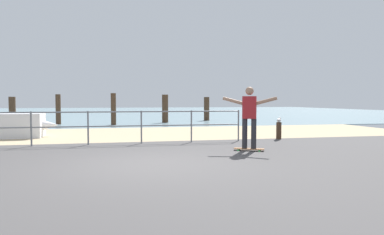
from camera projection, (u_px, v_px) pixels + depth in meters
The scene contains 13 objects.
ground_plane at pixel (150, 175), 6.30m from camera, with size 24.00×10.00×0.04m, color #474444.
beach_strip at pixel (132, 134), 14.11m from camera, with size 24.00×6.00×0.04m, color tan.
sea_surface at pixel (123, 112), 41.44m from camera, with size 72.00×50.00×0.04m, color #75939E.
railing_fence at pixel (60, 123), 10.27m from camera, with size 11.32×0.05×1.05m.
skateboard at pixel (249, 149), 9.22m from camera, with size 0.80×0.55×0.08m.
skateboarder at pixel (249, 114), 9.17m from camera, with size 1.32×0.75×1.65m.
bollard_short at pixel (279, 131), 12.04m from camera, with size 0.18×0.18×0.61m, color #422D1E.
seagull at pixel (279, 120), 12.04m from camera, with size 0.32×0.43×0.18m.
groyne_post_0 at pixel (12, 110), 21.25m from camera, with size 0.40×0.40×1.61m, color #422D1E.
groyne_post_1 at pixel (58, 109), 19.52m from camera, with size 0.28×0.28×1.73m, color #422D1E.
groyne_post_2 at pixel (113, 109), 19.05m from camera, with size 0.28×0.28×1.78m, color #422D1E.
groyne_post_3 at pixel (165, 109), 21.07m from camera, with size 0.38×0.38×1.74m, color #422D1E.
groyne_post_4 at pixel (207, 109), 23.37m from camera, with size 0.37×0.37×1.61m, color #422D1E.
Camera 1 is at (-0.57, -7.26, 1.37)m, focal length 32.14 mm.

